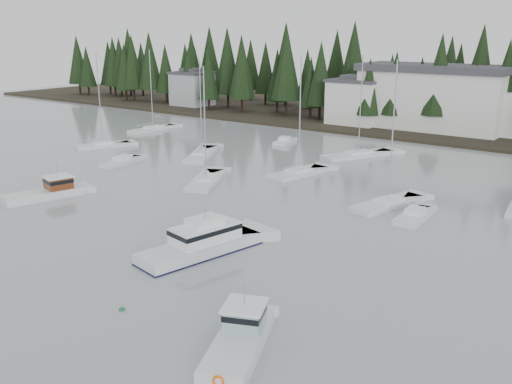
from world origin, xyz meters
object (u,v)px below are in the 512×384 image
Objects in this scene: runabout_0 at (122,162)px; cabin_cruiser_center at (202,245)px; sailboat_3 at (299,174)px; sailboat_9 at (358,156)px; house_far_west at (192,88)px; sailboat_10 at (202,156)px; sailboat_0 at (103,147)px; sailboat_4 at (153,130)px; runabout_1 at (414,217)px; runabout_3 at (285,142)px; house_west at (356,101)px; harbor_inn at (445,99)px; lobster_boat_teal at (240,340)px; sailboat_5 at (206,182)px; sailboat_2 at (388,205)px; lobster_boat_brown at (47,193)px.

cabin_cruiser_center is at bearing -129.76° from runabout_0.
sailboat_3 is 13.79m from sailboat_9.
house_far_west is 53.06m from sailboat_10.
sailboat_10 is (16.30, 4.06, -0.03)m from sailboat_0.
sailboat_4 is 2.27× the size of runabout_1.
sailboat_9 is 2.28× the size of runabout_1.
house_far_west reaches higher than runabout_3.
sailboat_3 reaches higher than house_west.
sailboat_10 is (-20.26, -39.33, -5.71)m from harbor_inn.
house_west is 15.45m from harbor_inn.
runabout_0 is (-40.54, 26.46, -0.35)m from lobster_boat_teal.
sailboat_9 is (-2.66, -26.50, -5.71)m from harbor_inn.
sailboat_5 is at bearing -122.62° from sailboat_4.
house_far_west reaches higher than runabout_0.
lobster_boat_teal is at bearing -118.39° from cabin_cruiser_center.
sailboat_3 reaches higher than runabout_0.
house_west reaches higher than house_far_west.
sailboat_4 is 1.00× the size of sailboat_9.
runabout_3 is at bearing -22.88° from sailboat_0.
lobster_boat_teal is at bearing -141.84° from sailboat_3.
sailboat_5 is (26.20, -6.28, -0.02)m from sailboat_0.
house_west is 38.88m from sailboat_3.
house_far_west is 0.62× the size of sailboat_5.
sailboat_4 reaches higher than sailboat_5.
sailboat_5 is at bearing 155.12° from sailboat_3.
runabout_0 is at bearing -93.25° from sailboat_0.
sailboat_0 is at bearing -130.11° from harbor_inn.
runabout_0 is at bearing -103.18° from house_west.
sailboat_0 is 2.68× the size of runabout_3.
sailboat_9 reaches higher than runabout_3.
sailboat_2 is 34.26m from runabout_3.
house_west is 61.19m from lobster_boat_brown.
house_west is at bearing 29.51° from runabout_1.
runabout_1 is at bearing -107.72° from sailboat_4.
harbor_inn is at bearing -16.26° from sailboat_0.
sailboat_0 is 2.10× the size of runabout_0.
cabin_cruiser_center is at bearing -166.48° from sailboat_5.
sailboat_5 is at bearing -46.00° from house_far_west.
sailboat_0 is (-36.56, -43.40, -5.69)m from harbor_inn.
sailboat_2 reaches higher than cabin_cruiser_center.
lobster_boat_brown is 37.49m from runabout_1.
harbor_inn is 1.98× the size of sailboat_2.
lobster_boat_teal is (34.61, -11.21, 0.02)m from lobster_boat_brown.
cabin_cruiser_center is 1.57× the size of runabout_0.
sailboat_10 reaches higher than lobster_boat_brown.
runabout_3 is (40.66, -23.06, -4.27)m from house_far_west.
lobster_boat_brown is 26.72m from sailboat_0.
sailboat_3 is 1.02× the size of sailboat_4.
runabout_0 is at bearing 71.14° from cabin_cruiser_center.
lobster_boat_teal is at bearing -132.56° from runabout_0.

